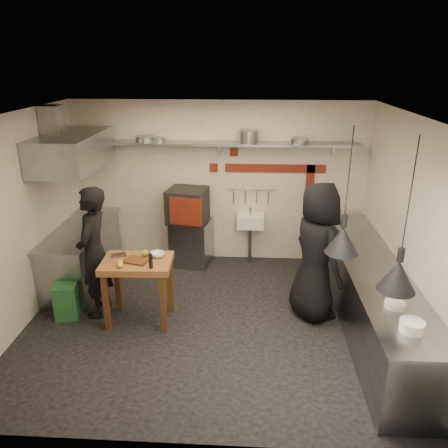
# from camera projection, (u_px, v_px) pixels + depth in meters

# --- Properties ---
(floor) EXTENTS (5.00, 5.00, 0.00)m
(floor) POSITION_uv_depth(u_px,v_px,m) (210.00, 320.00, 6.10)
(floor) COLOR black
(floor) RESTS_ON ground
(ceiling) EXTENTS (5.00, 5.00, 0.00)m
(ceiling) POSITION_uv_depth(u_px,v_px,m) (207.00, 115.00, 5.10)
(ceiling) COLOR silver
(ceiling) RESTS_ON floor
(wall_back) EXTENTS (5.00, 0.04, 2.80)m
(wall_back) POSITION_uv_depth(u_px,v_px,m) (220.00, 183.00, 7.56)
(wall_back) COLOR silver
(wall_back) RESTS_ON floor
(wall_front) EXTENTS (5.00, 0.04, 2.80)m
(wall_front) POSITION_uv_depth(u_px,v_px,m) (186.00, 317.00, 3.64)
(wall_front) COLOR silver
(wall_front) RESTS_ON floor
(wall_left) EXTENTS (0.04, 4.20, 2.80)m
(wall_left) POSITION_uv_depth(u_px,v_px,m) (19.00, 223.00, 5.74)
(wall_left) COLOR silver
(wall_left) RESTS_ON floor
(wall_right) EXTENTS (0.04, 4.20, 2.80)m
(wall_right) POSITION_uv_depth(u_px,v_px,m) (407.00, 231.00, 5.47)
(wall_right) COLOR silver
(wall_right) RESTS_ON floor
(red_band_horiz) EXTENTS (1.70, 0.02, 0.14)m
(red_band_horiz) POSITION_uv_depth(u_px,v_px,m) (275.00, 168.00, 7.39)
(red_band_horiz) COLOR maroon
(red_band_horiz) RESTS_ON wall_back
(red_band_vert) EXTENTS (0.14, 0.02, 1.10)m
(red_band_vert) POSITION_uv_depth(u_px,v_px,m) (309.00, 196.00, 7.53)
(red_band_vert) COLOR maroon
(red_band_vert) RESTS_ON wall_back
(red_tile_a) EXTENTS (0.14, 0.02, 0.14)m
(red_tile_a) POSITION_uv_depth(u_px,v_px,m) (234.00, 152.00, 7.33)
(red_tile_a) COLOR maroon
(red_tile_a) RESTS_ON wall_back
(red_tile_b) EXTENTS (0.14, 0.02, 0.14)m
(red_tile_b) POSITION_uv_depth(u_px,v_px,m) (214.00, 168.00, 7.45)
(red_tile_b) COLOR maroon
(red_tile_b) RESTS_ON wall_back
(back_shelf) EXTENTS (4.60, 0.34, 0.04)m
(back_shelf) POSITION_uv_depth(u_px,v_px,m) (219.00, 144.00, 7.14)
(back_shelf) COLOR slate
(back_shelf) RESTS_ON wall_back
(shelf_bracket_left) EXTENTS (0.04, 0.06, 0.24)m
(shelf_bracket_left) POSITION_uv_depth(u_px,v_px,m) (108.00, 147.00, 7.42)
(shelf_bracket_left) COLOR slate
(shelf_bracket_left) RESTS_ON wall_back
(shelf_bracket_mid) EXTENTS (0.04, 0.06, 0.24)m
(shelf_bracket_mid) POSITION_uv_depth(u_px,v_px,m) (219.00, 148.00, 7.31)
(shelf_bracket_mid) COLOR slate
(shelf_bracket_mid) RESTS_ON wall_back
(shelf_bracket_right) EXTENTS (0.04, 0.06, 0.24)m
(shelf_bracket_right) POSITION_uv_depth(u_px,v_px,m) (334.00, 149.00, 7.21)
(shelf_bracket_right) COLOR slate
(shelf_bracket_right) RESTS_ON wall_back
(pan_far_left) EXTENTS (0.41, 0.41, 0.09)m
(pan_far_left) POSITION_uv_depth(u_px,v_px,m) (145.00, 139.00, 7.18)
(pan_far_left) COLOR slate
(pan_far_left) RESTS_ON back_shelf
(pan_mid_left) EXTENTS (0.24, 0.24, 0.07)m
(pan_mid_left) POSITION_uv_depth(u_px,v_px,m) (158.00, 140.00, 7.17)
(pan_mid_left) COLOR slate
(pan_mid_left) RESTS_ON back_shelf
(stock_pot) EXTENTS (0.36, 0.36, 0.20)m
(stock_pot) POSITION_uv_depth(u_px,v_px,m) (249.00, 137.00, 7.07)
(stock_pot) COLOR slate
(stock_pot) RESTS_ON back_shelf
(pan_right) EXTENTS (0.36, 0.36, 0.08)m
(pan_right) POSITION_uv_depth(u_px,v_px,m) (300.00, 141.00, 7.04)
(pan_right) COLOR slate
(pan_right) RESTS_ON back_shelf
(oven_stand) EXTENTS (0.75, 0.70, 0.80)m
(oven_stand) POSITION_uv_depth(u_px,v_px,m) (192.00, 242.00, 7.68)
(oven_stand) COLOR slate
(oven_stand) RESTS_ON floor
(combi_oven) EXTENTS (0.72, 0.69, 0.58)m
(combi_oven) POSITION_uv_depth(u_px,v_px,m) (188.00, 205.00, 7.40)
(combi_oven) COLOR black
(combi_oven) RESTS_ON oven_stand
(oven_door) EXTENTS (0.54, 0.13, 0.46)m
(oven_door) POSITION_uv_depth(u_px,v_px,m) (185.00, 212.00, 7.09)
(oven_door) COLOR maroon
(oven_door) RESTS_ON combi_oven
(oven_glass) EXTENTS (0.33, 0.08, 0.34)m
(oven_glass) POSITION_uv_depth(u_px,v_px,m) (184.00, 211.00, 7.15)
(oven_glass) COLOR black
(oven_glass) RESTS_ON oven_door
(hand_sink) EXTENTS (0.46, 0.34, 0.22)m
(hand_sink) POSITION_uv_depth(u_px,v_px,m) (250.00, 221.00, 7.58)
(hand_sink) COLOR silver
(hand_sink) RESTS_ON wall_back
(sink_tap) EXTENTS (0.03, 0.03, 0.14)m
(sink_tap) POSITION_uv_depth(u_px,v_px,m) (251.00, 211.00, 7.52)
(sink_tap) COLOR slate
(sink_tap) RESTS_ON hand_sink
(sink_drain) EXTENTS (0.06, 0.06, 0.66)m
(sink_drain) POSITION_uv_depth(u_px,v_px,m) (250.00, 245.00, 7.70)
(sink_drain) COLOR slate
(sink_drain) RESTS_ON floor
(utensil_rail) EXTENTS (0.90, 0.02, 0.02)m
(utensil_rail) POSITION_uv_depth(u_px,v_px,m) (251.00, 189.00, 7.52)
(utensil_rail) COLOR slate
(utensil_rail) RESTS_ON wall_back
(counter_right) EXTENTS (0.70, 3.80, 0.90)m
(counter_right) POSITION_uv_depth(u_px,v_px,m) (370.00, 296.00, 5.82)
(counter_right) COLOR slate
(counter_right) RESTS_ON floor
(counter_right_top) EXTENTS (0.76, 3.90, 0.03)m
(counter_right_top) POSITION_uv_depth(u_px,v_px,m) (374.00, 265.00, 5.66)
(counter_right_top) COLOR slate
(counter_right_top) RESTS_ON counter_right
(plate_stack) EXTENTS (0.30, 0.30, 0.11)m
(plate_stack) POSITION_uv_depth(u_px,v_px,m) (412.00, 326.00, 4.25)
(plate_stack) COLOR silver
(plate_stack) RESTS_ON counter_right_top
(small_bowl_right) EXTENTS (0.24, 0.24, 0.05)m
(small_bowl_right) POSITION_uv_depth(u_px,v_px,m) (395.00, 305.00, 4.67)
(small_bowl_right) COLOR silver
(small_bowl_right) RESTS_ON counter_right_top
(counter_left) EXTENTS (0.70, 1.90, 0.90)m
(counter_left) POSITION_uv_depth(u_px,v_px,m) (83.00, 255.00, 7.04)
(counter_left) COLOR slate
(counter_left) RESTS_ON floor
(counter_left_top) EXTENTS (0.76, 2.00, 0.03)m
(counter_left_top) POSITION_uv_depth(u_px,v_px,m) (79.00, 229.00, 6.87)
(counter_left_top) COLOR slate
(counter_left_top) RESTS_ON counter_left
(extractor_hood) EXTENTS (0.78, 1.60, 0.50)m
(extractor_hood) POSITION_uv_depth(u_px,v_px,m) (73.00, 151.00, 6.43)
(extractor_hood) COLOR slate
(extractor_hood) RESTS_ON ceiling
(hood_duct) EXTENTS (0.28, 0.28, 0.50)m
(hood_duct) POSITION_uv_depth(u_px,v_px,m) (52.00, 123.00, 6.30)
(hood_duct) COLOR slate
(hood_duct) RESTS_ON ceiling
(green_bin) EXTENTS (0.36, 0.36, 0.50)m
(green_bin) POSITION_uv_depth(u_px,v_px,m) (67.00, 301.00, 6.11)
(green_bin) COLOR #225E2D
(green_bin) RESTS_ON floor
(prep_table) EXTENTS (0.95, 0.68, 0.92)m
(prep_table) POSITION_uv_depth(u_px,v_px,m) (139.00, 291.00, 5.94)
(prep_table) COLOR brown
(prep_table) RESTS_ON floor
(cutting_board) EXTENTS (0.36, 0.30, 0.02)m
(cutting_board) POSITION_uv_depth(u_px,v_px,m) (136.00, 261.00, 5.75)
(cutting_board) COLOR #4F2F14
(cutting_board) RESTS_ON prep_table
(pepper_mill) EXTENTS (0.07, 0.07, 0.20)m
(pepper_mill) POSITION_uv_depth(u_px,v_px,m) (151.00, 261.00, 5.54)
(pepper_mill) COLOR black
(pepper_mill) RESTS_ON prep_table
(lemon_a) EXTENTS (0.09, 0.09, 0.07)m
(lemon_a) POSITION_uv_depth(u_px,v_px,m) (120.00, 263.00, 5.62)
(lemon_a) COLOR gold
(lemon_a) RESTS_ON prep_table
(lemon_b) EXTENTS (0.08, 0.08, 0.07)m
(lemon_b) POSITION_uv_depth(u_px,v_px,m) (120.00, 265.00, 5.56)
(lemon_b) COLOR gold
(lemon_b) RESTS_ON prep_table
(veg_ball) EXTENTS (0.12, 0.12, 0.09)m
(veg_ball) POSITION_uv_depth(u_px,v_px,m) (145.00, 253.00, 5.88)
(veg_ball) COLOR olive
(veg_ball) RESTS_ON prep_table
(steel_tray) EXTENTS (0.22, 0.19, 0.03)m
(steel_tray) POSITION_uv_depth(u_px,v_px,m) (119.00, 255.00, 5.89)
(steel_tray) COLOR slate
(steel_tray) RESTS_ON prep_table
(bowl) EXTENTS (0.23, 0.23, 0.06)m
(bowl) POSITION_uv_depth(u_px,v_px,m) (158.00, 254.00, 5.88)
(bowl) COLOR silver
(bowl) RESTS_ON prep_table
(heat_lamp_near) EXTENTS (0.39, 0.39, 1.41)m
(heat_lamp_near) POSITION_uv_depth(u_px,v_px,m) (347.00, 192.00, 4.63)
(heat_lamp_near) COLOR black
(heat_lamp_near) RESTS_ON ceiling
(heat_lamp_far) EXTENTS (0.44, 0.44, 1.56)m
(heat_lamp_far) POSITION_uv_depth(u_px,v_px,m) (407.00, 217.00, 4.11)
(heat_lamp_far) COLOR black
(heat_lamp_far) RESTS_ON ceiling
(chef_left) EXTENTS (0.45, 0.68, 1.86)m
(chef_left) POSITION_uv_depth(u_px,v_px,m) (94.00, 253.00, 5.98)
(chef_left) COLOR black
(chef_left) RESTS_ON floor
(chef_right) EXTENTS (0.95, 1.12, 1.94)m
(chef_right) POSITION_uv_depth(u_px,v_px,m) (317.00, 252.00, 5.91)
(chef_right) COLOR black
(chef_right) RESTS_ON floor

